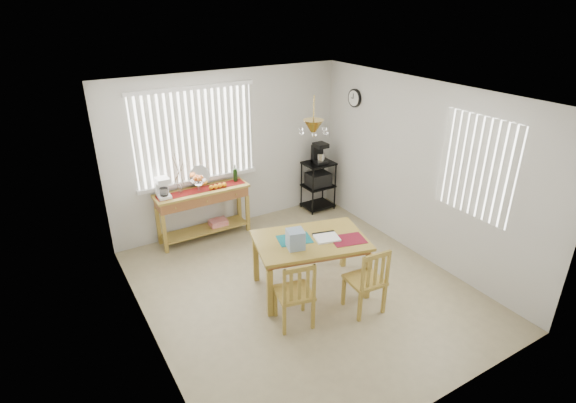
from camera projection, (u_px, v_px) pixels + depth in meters
ground at (302, 288)px, 6.10m from camera, size 4.00×4.50×0.01m
room_shell at (304, 171)px, 5.40m from camera, size 4.20×4.70×2.70m
sideboard at (203, 202)px, 7.13m from camera, size 1.49×0.42×0.84m
sideboard_items at (187, 185)px, 6.89m from camera, size 1.42×0.35×0.64m
wire_cart at (318, 181)px, 8.16m from camera, size 0.53×0.42×0.90m
cart_items at (319, 153)px, 7.95m from camera, size 0.21×0.25×0.37m
dining_table at (310, 245)px, 5.81m from camera, size 1.60×1.24×0.76m
table_items at (303, 239)px, 5.59m from camera, size 1.07×0.77×0.24m
chair_left at (295, 294)px, 5.24m from camera, size 0.50×0.50×0.90m
chair_right at (367, 281)px, 5.48m from camera, size 0.45×0.45×0.91m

